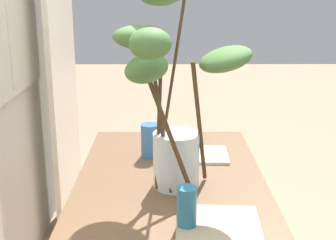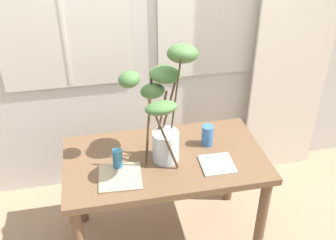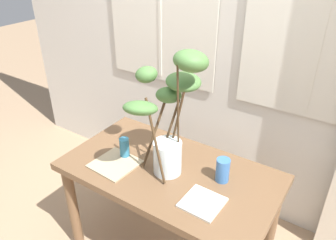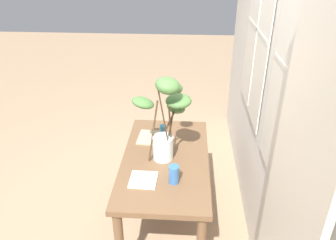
{
  "view_description": "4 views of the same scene",
  "coord_description": "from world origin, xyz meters",
  "px_view_note": "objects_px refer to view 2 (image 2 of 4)",
  "views": [
    {
      "loc": [
        -1.57,
        0.02,
        1.45
      ],
      "look_at": [
        0.0,
        0.01,
        0.98
      ],
      "focal_mm": 49.93,
      "sensor_mm": 36.0,
      "label": 1
    },
    {
      "loc": [
        -0.39,
        -1.96,
        2.27
      ],
      "look_at": [
        0.01,
        -0.05,
        1.05
      ],
      "focal_mm": 41.78,
      "sensor_mm": 36.0,
      "label": 2
    },
    {
      "loc": [
        0.86,
        -1.32,
        1.96
      ],
      "look_at": [
        -0.01,
        -0.0,
        1.07
      ],
      "focal_mm": 35.27,
      "sensor_mm": 36.0,
      "label": 3
    },
    {
      "loc": [
        2.27,
        0.17,
        2.33
      ],
      "look_at": [
        0.03,
        0.02,
        1.11
      ],
      "focal_mm": 35.58,
      "sensor_mm": 36.0,
      "label": 4
    }
  ],
  "objects_px": {
    "drinking_glass_blue_left": "(118,159)",
    "plate_square_left": "(120,177)",
    "plate_square_right": "(217,164)",
    "vase_with_branches": "(164,105)",
    "dining_table": "(165,171)",
    "drinking_glass_blue_right": "(207,135)"
  },
  "relations": [
    {
      "from": "vase_with_branches",
      "to": "dining_table",
      "type": "bearing_deg",
      "value": -66.38
    },
    {
      "from": "drinking_glass_blue_right",
      "to": "plate_square_left",
      "type": "bearing_deg",
      "value": -159.48
    },
    {
      "from": "drinking_glass_blue_left",
      "to": "vase_with_branches",
      "type": "bearing_deg",
      "value": 9.69
    },
    {
      "from": "plate_square_left",
      "to": "drinking_glass_blue_left",
      "type": "bearing_deg",
      "value": 91.36
    },
    {
      "from": "plate_square_left",
      "to": "plate_square_right",
      "type": "relative_size",
      "value": 1.25
    },
    {
      "from": "plate_square_left",
      "to": "plate_square_right",
      "type": "bearing_deg",
      "value": -0.19
    },
    {
      "from": "drinking_glass_blue_right",
      "to": "dining_table",
      "type": "bearing_deg",
      "value": -164.46
    },
    {
      "from": "drinking_glass_blue_left",
      "to": "plate_square_left",
      "type": "relative_size",
      "value": 0.52
    },
    {
      "from": "dining_table",
      "to": "vase_with_branches",
      "type": "relative_size",
      "value": 1.67
    },
    {
      "from": "drinking_glass_blue_left",
      "to": "plate_square_right",
      "type": "relative_size",
      "value": 0.65
    },
    {
      "from": "plate_square_right",
      "to": "vase_with_branches",
      "type": "bearing_deg",
      "value": 153.67
    },
    {
      "from": "drinking_glass_blue_left",
      "to": "plate_square_right",
      "type": "distance_m",
      "value": 0.62
    },
    {
      "from": "vase_with_branches",
      "to": "plate_square_left",
      "type": "bearing_deg",
      "value": -153.56
    },
    {
      "from": "dining_table",
      "to": "plate_square_left",
      "type": "distance_m",
      "value": 0.35
    },
    {
      "from": "drinking_glass_blue_right",
      "to": "plate_square_right",
      "type": "relative_size",
      "value": 0.7
    },
    {
      "from": "dining_table",
      "to": "drinking_glass_blue_right",
      "type": "height_order",
      "value": "drinking_glass_blue_right"
    },
    {
      "from": "dining_table",
      "to": "drinking_glass_blue_right",
      "type": "xyz_separation_m",
      "value": [
        0.3,
        0.08,
        0.18
      ]
    },
    {
      "from": "dining_table",
      "to": "plate_square_right",
      "type": "distance_m",
      "value": 0.36
    },
    {
      "from": "drinking_glass_blue_right",
      "to": "plate_square_left",
      "type": "distance_m",
      "value": 0.65
    },
    {
      "from": "drinking_glass_blue_right",
      "to": "drinking_glass_blue_left",
      "type": "bearing_deg",
      "value": -167.98
    },
    {
      "from": "drinking_glass_blue_left",
      "to": "dining_table",
      "type": "bearing_deg",
      "value": 8.42
    },
    {
      "from": "drinking_glass_blue_left",
      "to": "drinking_glass_blue_right",
      "type": "relative_size",
      "value": 0.93
    }
  ]
}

